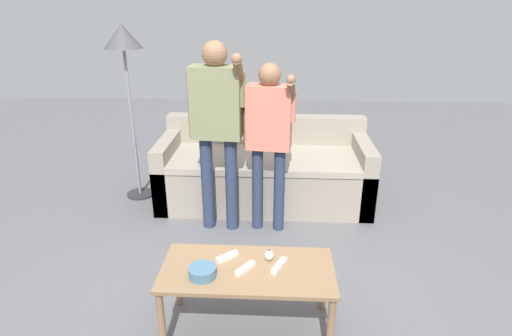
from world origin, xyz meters
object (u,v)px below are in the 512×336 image
(couch, at_px, (264,172))
(player_center, at_px, (269,130))
(game_remote_nunchuk, at_px, (269,255))
(player_left, at_px, (217,117))
(game_remote_wand_far, at_px, (245,268))
(snack_bowl, at_px, (202,272))
(coffee_table, at_px, (248,277))
(floor_lamp, at_px, (124,49))
(game_remote_wand_spare, at_px, (279,266))
(game_remote_wand_near, at_px, (227,257))

(couch, relative_size, player_center, 1.41)
(player_center, bearing_deg, game_remote_nunchuk, -88.38)
(couch, bearing_deg, game_remote_nunchuk, -87.19)
(player_left, bearing_deg, player_center, 0.38)
(game_remote_wand_far, bearing_deg, player_left, 104.29)
(snack_bowl, bearing_deg, coffee_table, 19.36)
(couch, distance_m, game_remote_wand_far, 1.89)
(snack_bowl, xyz_separation_m, player_left, (-0.08, 1.34, 0.55))
(floor_lamp, height_order, game_remote_wand_spare, floor_lamp)
(coffee_table, height_order, game_remote_wand_spare, game_remote_wand_spare)
(couch, distance_m, player_center, 0.87)
(floor_lamp, bearing_deg, coffee_table, -55.72)
(couch, distance_m, floor_lamp, 1.78)
(player_center, bearing_deg, floor_lamp, 155.82)
(coffee_table, distance_m, player_center, 1.37)
(floor_lamp, distance_m, player_center, 1.61)
(player_center, relative_size, game_remote_wand_spare, 9.37)
(couch, height_order, game_remote_wand_spare, couch)
(couch, bearing_deg, floor_lamp, 179.46)
(game_remote_nunchuk, xyz_separation_m, player_left, (-0.46, 1.14, 0.55))
(coffee_table, bearing_deg, game_remote_wand_far, -117.43)
(game_remote_nunchuk, height_order, game_remote_wand_far, game_remote_nunchuk)
(couch, height_order, game_remote_wand_near, couch)
(game_remote_wand_far, bearing_deg, player_center, 85.30)
(game_remote_wand_far, relative_size, game_remote_wand_spare, 0.89)
(game_remote_nunchuk, height_order, floor_lamp, floor_lamp)
(couch, bearing_deg, player_center, -84.94)
(coffee_table, distance_m, game_remote_wand_far, 0.08)
(snack_bowl, distance_m, game_remote_wand_spare, 0.45)
(couch, distance_m, snack_bowl, 1.98)
(snack_bowl, xyz_separation_m, game_remote_wand_near, (0.12, 0.18, -0.01))
(player_left, xyz_separation_m, game_remote_wand_near, (0.20, -1.16, -0.56))
(player_left, xyz_separation_m, game_remote_wand_far, (0.32, -1.27, -0.56))
(game_remote_nunchuk, bearing_deg, couch, 92.81)
(snack_bowl, height_order, floor_lamp, floor_lamp)
(floor_lamp, bearing_deg, player_center, -24.18)
(snack_bowl, distance_m, game_remote_wand_near, 0.22)
(coffee_table, bearing_deg, couch, 88.75)
(player_left, bearing_deg, game_remote_wand_near, -80.07)
(floor_lamp, xyz_separation_m, game_remote_wand_far, (1.26, -1.89, -1.03))
(couch, xyz_separation_m, game_remote_wand_far, (-0.05, -1.88, 0.17))
(game_remote_wand_near, bearing_deg, coffee_table, -34.50)
(game_remote_nunchuk, distance_m, game_remote_wand_far, 0.19)
(game_remote_nunchuk, relative_size, player_left, 0.05)
(game_remote_nunchuk, bearing_deg, game_remote_wand_spare, -56.76)
(coffee_table, bearing_deg, player_center, 85.73)
(snack_bowl, relative_size, player_center, 0.11)
(snack_bowl, xyz_separation_m, floor_lamp, (-1.02, 1.96, 1.02))
(player_left, relative_size, player_center, 1.11)
(player_center, bearing_deg, coffee_table, -94.27)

